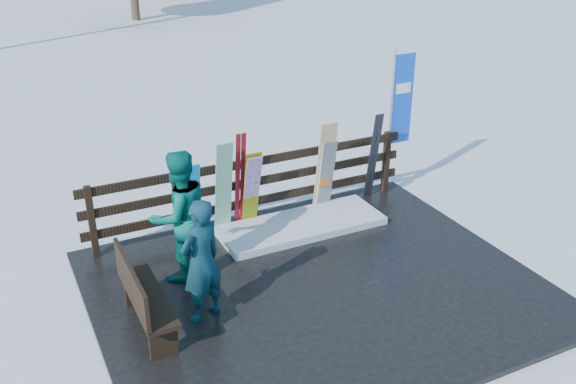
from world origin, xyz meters
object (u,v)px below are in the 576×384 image
snowboard_5 (325,168)px  bench (142,295)px  rental_flag (399,105)px  snowboard_3 (252,192)px  person_front (201,261)px  snowboard_0 (191,203)px  snowboard_1 (224,189)px  person_back (180,216)px  snowboard_4 (326,176)px  snowboard_2 (251,190)px

snowboard_5 → bench: bearing=-152.4°
rental_flag → snowboard_3: bearing=-174.8°
bench → person_front: size_ratio=0.90×
snowboard_0 → snowboard_3: snowboard_0 is taller
snowboard_1 → person_front: bearing=-118.1°
rental_flag → person_front: (-4.48, -2.23, -0.77)m
snowboard_3 → snowboard_1: bearing=180.0°
snowboard_3 → rental_flag: bearing=5.2°
person_back → bench: bearing=36.1°
rental_flag → snowboard_0: bearing=-176.1°
snowboard_1 → rental_flag: (3.43, 0.27, 0.81)m
bench → snowboard_5: bearing=27.6°
snowboard_5 → person_front: bearing=-145.5°
bench → snowboard_4: bearing=27.3°
snowboard_5 → person_back: (-2.78, -0.90, 0.14)m
snowboard_3 → person_back: bearing=-148.2°
snowboard_1 → rental_flag: 3.54m
snowboard_1 → person_front: 2.23m
snowboard_3 → person_front: (-1.52, -1.96, 0.19)m
person_back → person_front: bearing=72.5°
snowboard_4 → snowboard_1: bearing=-180.0°
rental_flag → snowboard_2: bearing=-174.8°
rental_flag → person_front: 5.07m
snowboard_1 → person_front: person_front is taller
snowboard_2 → snowboard_5: size_ratio=0.84×
snowboard_3 → snowboard_0: bearing=180.0°
snowboard_4 → snowboard_0: bearing=180.0°
snowboard_1 → snowboard_5: (1.81, 0.00, 0.02)m
snowboard_5 → rental_flag: size_ratio=0.63×
snowboard_1 → snowboard_4: snowboard_1 is taller
snowboard_4 → snowboard_5: size_ratio=0.80×
bench → rental_flag: bearing=22.4°
bench → person_front: bearing=-5.8°
snowboard_2 → snowboard_4: bearing=0.0°
snowboard_5 → rental_flag: (1.63, 0.27, 0.79)m
rental_flag → snowboard_1: bearing=-175.5°
snowboard_2 → rental_flag: 3.12m
snowboard_2 → person_back: (-1.45, -0.90, 0.27)m
person_front → snowboard_4: bearing=-167.6°
snowboard_3 → snowboard_5: snowboard_5 is taller
snowboard_0 → snowboard_4: bearing=0.0°
snowboard_1 → snowboard_0: bearing=180.0°
snowboard_1 → snowboard_4: size_ratio=1.22×
snowboard_5 → snowboard_0: bearing=180.0°
bench → person_front: 0.83m
snowboard_3 → snowboard_4: 1.37m
snowboard_5 → person_back: bearing=-162.1°
snowboard_5 → person_back: size_ratio=0.86×
snowboard_1 → snowboard_4: bearing=0.0°
snowboard_1 → snowboard_2: snowboard_1 is taller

